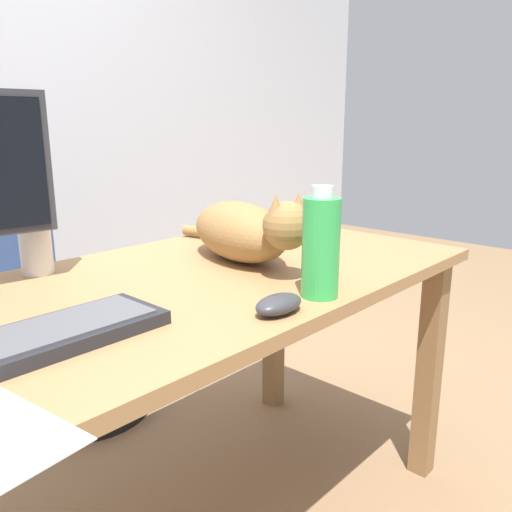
{
  "coord_description": "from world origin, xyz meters",
  "views": [
    {
      "loc": [
        -0.73,
        -0.9,
        1.07
      ],
      "look_at": [
        0.1,
        -0.13,
        0.78
      ],
      "focal_mm": 36.84,
      "sensor_mm": 36.0,
      "label": 1
    }
  ],
  "objects_px": {
    "cat": "(244,230)",
    "water_bottle": "(33,222)",
    "spray_bottle": "(321,246)",
    "office_chair": "(67,312)",
    "computer_mouse": "(279,304)",
    "keyboard": "(30,342)"
  },
  "relations": [
    {
      "from": "office_chair",
      "to": "spray_bottle",
      "type": "height_order",
      "value": "spray_bottle"
    },
    {
      "from": "keyboard",
      "to": "computer_mouse",
      "type": "relative_size",
      "value": 4.0
    },
    {
      "from": "spray_bottle",
      "to": "computer_mouse",
      "type": "bearing_deg",
      "value": -178.97
    },
    {
      "from": "keyboard",
      "to": "spray_bottle",
      "type": "height_order",
      "value": "spray_bottle"
    },
    {
      "from": "office_chair",
      "to": "spray_bottle",
      "type": "distance_m",
      "value": 1.18
    },
    {
      "from": "computer_mouse",
      "to": "spray_bottle",
      "type": "xyz_separation_m",
      "value": [
        0.13,
        0.0,
        0.09
      ]
    },
    {
      "from": "office_chair",
      "to": "keyboard",
      "type": "xyz_separation_m",
      "value": [
        -0.52,
        -0.92,
        0.33
      ]
    },
    {
      "from": "cat",
      "to": "spray_bottle",
      "type": "relative_size",
      "value": 2.59
    },
    {
      "from": "keyboard",
      "to": "computer_mouse",
      "type": "bearing_deg",
      "value": -25.19
    },
    {
      "from": "computer_mouse",
      "to": "spray_bottle",
      "type": "distance_m",
      "value": 0.16
    },
    {
      "from": "cat",
      "to": "computer_mouse",
      "type": "bearing_deg",
      "value": -126.78
    },
    {
      "from": "keyboard",
      "to": "water_bottle",
      "type": "relative_size",
      "value": 1.67
    },
    {
      "from": "cat",
      "to": "water_bottle",
      "type": "height_order",
      "value": "water_bottle"
    },
    {
      "from": "keyboard",
      "to": "water_bottle",
      "type": "bearing_deg",
      "value": 63.05
    },
    {
      "from": "water_bottle",
      "to": "spray_bottle",
      "type": "distance_m",
      "value": 0.67
    },
    {
      "from": "office_chair",
      "to": "spray_bottle",
      "type": "xyz_separation_m",
      "value": [
        -0.0,
        -1.1,
        0.42
      ]
    },
    {
      "from": "office_chair",
      "to": "computer_mouse",
      "type": "height_order",
      "value": "office_chair"
    },
    {
      "from": "computer_mouse",
      "to": "cat",
      "type": "bearing_deg",
      "value": 53.22
    },
    {
      "from": "keyboard",
      "to": "office_chair",
      "type": "bearing_deg",
      "value": 60.35
    },
    {
      "from": "cat",
      "to": "water_bottle",
      "type": "bearing_deg",
      "value": 145.53
    },
    {
      "from": "computer_mouse",
      "to": "water_bottle",
      "type": "distance_m",
      "value": 0.63
    },
    {
      "from": "cat",
      "to": "spray_bottle",
      "type": "height_order",
      "value": "spray_bottle"
    }
  ]
}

